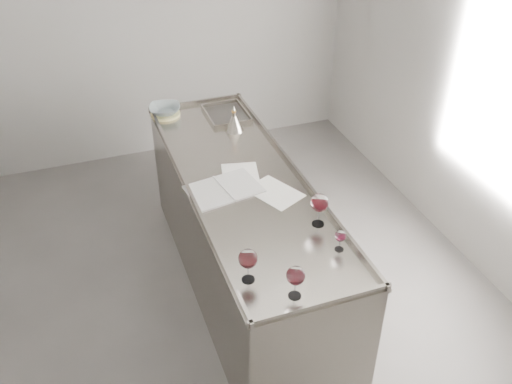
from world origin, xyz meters
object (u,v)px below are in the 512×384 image
object	(u,v)px
wine_funnel	(234,123)
counter	(244,236)
wine_glass_middle	(296,276)
wine_glass_left	(248,259)
wine_glass_small	(340,237)
wine_glass_right	(320,204)
ceramic_bowl	(165,109)
notebook	(224,189)

from	to	relation	value
wine_funnel	counter	bearing A→B (deg)	-103.34
counter	wine_glass_middle	world-z (taller)	wine_glass_middle
wine_glass_left	wine_glass_small	world-z (taller)	wine_glass_left
counter	wine_glass_right	distance (m)	0.89
counter	wine_glass_small	bearing A→B (deg)	-71.80
wine_glass_middle	wine_glass_small	world-z (taller)	wine_glass_middle
wine_funnel	ceramic_bowl	bearing A→B (deg)	135.70
counter	wine_glass_small	distance (m)	1.04
wine_glass_right	ceramic_bowl	bearing A→B (deg)	107.85
wine_glass_right	wine_glass_small	distance (m)	0.25
wine_glass_middle	ceramic_bowl	xyz separation A→B (m)	(-0.18, 2.16, -0.08)
counter	ceramic_bowl	distance (m)	1.23
wine_glass_small	ceramic_bowl	world-z (taller)	wine_glass_small
ceramic_bowl	wine_funnel	world-z (taller)	wine_funnel
notebook	wine_glass_right	bearing A→B (deg)	-61.30
counter	ceramic_bowl	world-z (taller)	ceramic_bowl
wine_glass_left	notebook	bearing A→B (deg)	81.39
counter	wine_funnel	distance (m)	0.86
wine_glass_middle	wine_glass_right	world-z (taller)	wine_glass_right
notebook	wine_funnel	xyz separation A→B (m)	(0.31, 0.73, 0.06)
wine_glass_right	notebook	world-z (taller)	wine_glass_right
wine_glass_small	wine_glass_left	bearing A→B (deg)	-174.17
wine_glass_left	wine_glass_small	size ratio (longest dim) A/B	1.53
wine_glass_left	wine_glass_small	distance (m)	0.55
ceramic_bowl	wine_glass_middle	bearing A→B (deg)	-85.24
wine_glass_right	wine_glass_small	world-z (taller)	wine_glass_right
wine_glass_middle	wine_glass_right	size ratio (longest dim) A/B	0.91
wine_glass_middle	notebook	world-z (taller)	wine_glass_middle
notebook	wine_funnel	bearing A→B (deg)	57.52
counter	notebook	xyz separation A→B (m)	(-0.15, -0.07, 0.47)
ceramic_bowl	wine_funnel	xyz separation A→B (m)	(0.43, -0.42, 0.01)
counter	wine_glass_right	size ratio (longest dim) A/B	11.75
wine_glass_middle	notebook	xyz separation A→B (m)	(-0.06, 1.01, -0.13)
notebook	ceramic_bowl	size ratio (longest dim) A/B	2.05
counter	ceramic_bowl	size ratio (longest dim) A/B	10.10
wine_glass_middle	ceramic_bowl	size ratio (longest dim) A/B	0.78
ceramic_bowl	notebook	bearing A→B (deg)	-83.78
wine_glass_middle	wine_funnel	distance (m)	1.76
wine_glass_middle	ceramic_bowl	world-z (taller)	wine_glass_middle
counter	wine_glass_right	world-z (taller)	wine_glass_right
counter	wine_glass_small	world-z (taller)	wine_glass_small
wine_glass_left	wine_glass_middle	world-z (taller)	wine_glass_left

